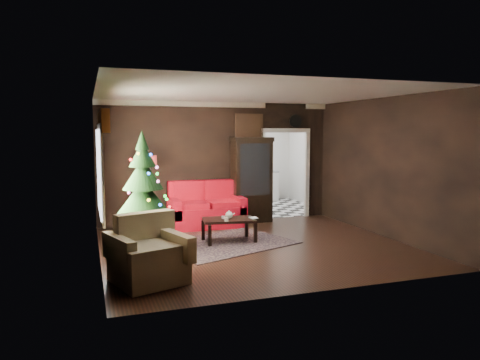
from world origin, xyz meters
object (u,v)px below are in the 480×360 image
object	(u,v)px
loveseat	(207,204)
armchair	(148,250)
kitchen_table	(256,196)
christmas_tree	(143,193)
curio_cabinet	(252,182)
teapot	(229,215)
coffee_table	(229,230)
floor_lamp	(152,193)
wall_clock	(295,121)

from	to	relation	value
loveseat	armchair	distance (m)	3.85
loveseat	kitchen_table	bearing A→B (deg)	42.51
loveseat	christmas_tree	world-z (taller)	christmas_tree
loveseat	curio_cabinet	world-z (taller)	curio_cabinet
loveseat	teapot	distance (m)	1.53
loveseat	coffee_table	distance (m)	1.55
christmas_tree	kitchen_table	size ratio (longest dim) A/B	2.73
curio_cabinet	kitchen_table	bearing A→B (deg)	65.56
floor_lamp	coffee_table	bearing A→B (deg)	-48.68
floor_lamp	wall_clock	xyz separation A→B (m)	(3.57, 0.48, 1.55)
armchair	coffee_table	size ratio (longest dim) A/B	0.98
christmas_tree	coffee_table	xyz separation A→B (m)	(1.64, 0.27, -0.82)
christmas_tree	coffee_table	bearing A→B (deg)	9.44
floor_lamp	coffee_table	xyz separation A→B (m)	(1.27, -1.45, -0.60)
kitchen_table	loveseat	bearing A→B (deg)	-137.49
wall_clock	coffee_table	bearing A→B (deg)	-140.06
loveseat	floor_lamp	bearing A→B (deg)	-176.14
christmas_tree	teapot	bearing A→B (deg)	9.53
curio_cabinet	kitchen_table	world-z (taller)	curio_cabinet
loveseat	coffee_table	bearing A→B (deg)	-88.26
floor_lamp	kitchen_table	world-z (taller)	floor_lamp
teapot	wall_clock	bearing A→B (deg)	39.94
coffee_table	armchair	bearing A→B (deg)	-133.06
teapot	floor_lamp	bearing A→B (deg)	131.50
floor_lamp	christmas_tree	world-z (taller)	christmas_tree
teapot	loveseat	bearing A→B (deg)	91.92
curio_cabinet	wall_clock	bearing A→B (deg)	8.53
loveseat	kitchen_table	xyz separation A→B (m)	(1.80, 1.65, -0.12)
curio_cabinet	floor_lamp	world-z (taller)	curio_cabinet
floor_lamp	wall_clock	world-z (taller)	wall_clock
curio_cabinet	kitchen_table	size ratio (longest dim) A/B	2.53
curio_cabinet	coffee_table	size ratio (longest dim) A/B	1.94
loveseat	wall_clock	distance (m)	3.04
loveseat	floor_lamp	world-z (taller)	floor_lamp
floor_lamp	wall_clock	size ratio (longest dim) A/B	4.90
coffee_table	floor_lamp	bearing A→B (deg)	131.32
coffee_table	kitchen_table	distance (m)	3.63
curio_cabinet	kitchen_table	distance (m)	1.67
christmas_tree	wall_clock	world-z (taller)	wall_clock
armchair	kitchen_table	bearing A→B (deg)	36.77
loveseat	teapot	xyz separation A→B (m)	(0.05, -1.52, 0.03)
teapot	christmas_tree	bearing A→B (deg)	-170.47
curio_cabinet	coffee_table	bearing A→B (deg)	-122.26
kitchen_table	coffee_table	bearing A→B (deg)	-118.88
loveseat	wall_clock	world-z (taller)	wall_clock
christmas_tree	teapot	xyz separation A→B (m)	(1.65, 0.28, -0.52)
curio_cabinet	christmas_tree	world-z (taller)	christmas_tree
floor_lamp	wall_clock	bearing A→B (deg)	7.69
kitchen_table	teapot	bearing A→B (deg)	-118.85
curio_cabinet	christmas_tree	xyz separation A→B (m)	(-2.75, -2.02, 0.10)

